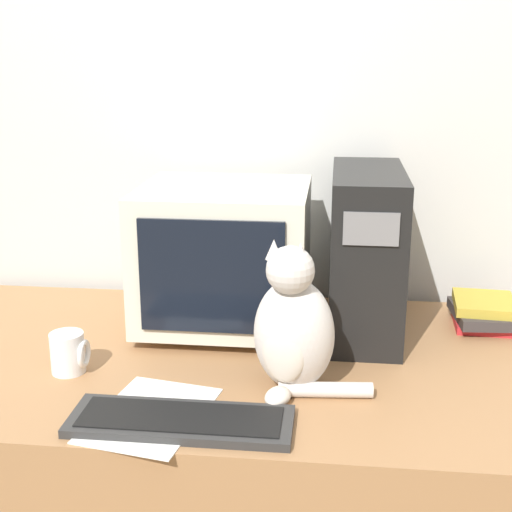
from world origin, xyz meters
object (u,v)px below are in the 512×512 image
pen (149,403)px  mug (69,353)px  computer_tower (366,252)px  keyboard (181,421)px  crt_monitor (225,255)px  cat (293,329)px  book_stack (484,312)px

pen → mug: mug is taller
computer_tower → pen: size_ratio=2.98×
pen → keyboard: bearing=-40.8°
crt_monitor → keyboard: size_ratio=0.97×
crt_monitor → cat: bearing=-59.7°
book_stack → mug: mug is taller
keyboard → book_stack: 0.93m
keyboard → cat: cat is taller
crt_monitor → pen: crt_monitor is taller
crt_monitor → book_stack: (0.69, 0.08, -0.16)m
crt_monitor → computer_tower: computer_tower is taller
cat → pen: bearing=-141.7°
crt_monitor → computer_tower: (0.37, 0.02, 0.02)m
crt_monitor → computer_tower: bearing=3.1°
crt_monitor → pen: 0.51m
keyboard → book_stack: book_stack is taller
keyboard → computer_tower: bearing=55.9°
cat → book_stack: (0.49, 0.43, -0.10)m
computer_tower → keyboard: bearing=-124.1°
pen → computer_tower: bearing=46.3°
mug → keyboard: bearing=-34.3°
cat → pen: size_ratio=2.31×
crt_monitor → cat: 0.41m
computer_tower → crt_monitor: bearing=-176.9°
computer_tower → mug: size_ratio=4.59×
cat → mug: cat is taller
book_stack → pen: size_ratio=1.40×
keyboard → mug: (-0.31, 0.21, 0.04)m
cat → pen: (-0.30, -0.11, -0.14)m
mug → pen: bearing=-31.5°
crt_monitor → computer_tower: 0.37m
crt_monitor → keyboard: crt_monitor is taller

